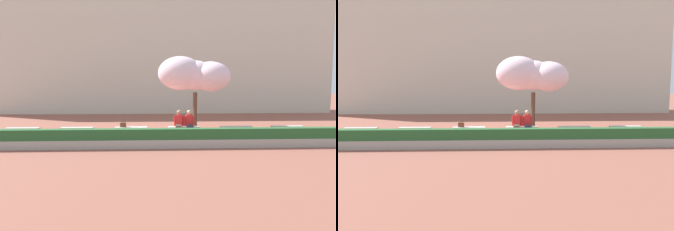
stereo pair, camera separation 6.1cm
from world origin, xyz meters
The scene contains 13 objects.
ground_plane centered at (0.00, 0.00, 0.00)m, with size 100.00×100.00×0.00m, color #8E5142.
building_facade centered at (0.00, 12.83, 5.19)m, with size 29.93×4.00×10.39m, color beige.
stone_bench_west_end centered at (-6.68, 0.00, 0.30)m, with size 1.61×0.42×0.45m.
stone_bench_near_west centered at (-4.01, 0.00, 0.30)m, with size 1.61×0.42×0.45m.
stone_bench_center centered at (-1.34, 0.00, 0.30)m, with size 1.61×0.42×0.45m.
stone_bench_near_east centered at (1.34, 0.00, 0.30)m, with size 1.61×0.42×0.45m.
stone_bench_east_end centered at (4.01, 0.00, 0.30)m, with size 1.61×0.42×0.45m.
stone_bench_far_east centered at (6.68, 0.00, 0.30)m, with size 1.61×0.42×0.45m.
person_seated_left centered at (1.07, -0.05, 0.70)m, with size 0.51×0.72×1.29m.
person_seated_right centered at (1.60, -0.05, 0.70)m, with size 0.51×0.71×1.29m.
handbag centered at (-1.73, 0.01, 0.58)m, with size 0.30×0.15×0.34m.
cherry_tree_main centered at (2.05, 1.61, 3.07)m, with size 3.96×2.37×4.09m.
planter_hedge_foreground centered at (0.00, -2.98, 0.39)m, with size 19.68×0.50×0.80m.
Camera 1 is at (-0.28, -16.32, 2.78)m, focal length 35.00 mm.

